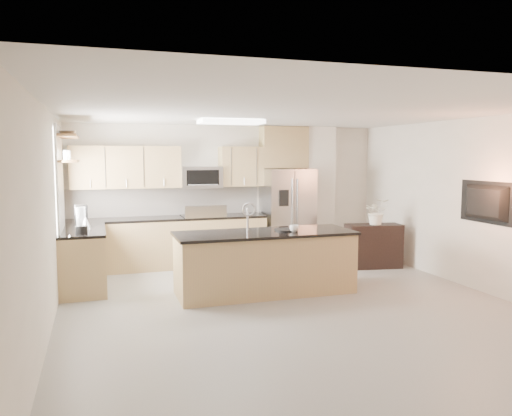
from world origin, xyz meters
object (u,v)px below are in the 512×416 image
object	(u,v)px
microwave	(201,177)
kettle	(86,223)
cup	(294,228)
television	(482,202)
range	(203,240)
flower_vase	(377,205)
platter	(286,230)
bowl	(67,132)
island	(265,262)
credenza	(373,246)
blender	(81,222)
refrigerator	(287,215)
coffee_maker	(81,216)

from	to	relation	value
microwave	kettle	size ratio (longest dim) A/B	3.44
cup	television	size ratio (longest dim) A/B	0.12
range	flower_vase	world-z (taller)	flower_vase
kettle	flower_vase	world-z (taller)	flower_vase
platter	television	distance (m)	2.89
television	flower_vase	bearing A→B (deg)	16.80
kettle	bowl	world-z (taller)	bowl
island	credenza	world-z (taller)	island
range	microwave	bearing A→B (deg)	90.00
range	credenza	xyz separation A→B (m)	(2.91, -1.15, -0.08)
credenza	bowl	xyz separation A→B (m)	(-5.16, 0.25, 1.99)
credenza	blender	distance (m)	5.05
microwave	island	xyz separation A→B (m)	(0.49, -2.27, -1.17)
microwave	bowl	distance (m)	2.58
credenza	television	world-z (taller)	television
kettle	platter	bearing A→B (deg)	-19.42
refrigerator	cup	bearing A→B (deg)	-108.91
flower_vase	kettle	bearing A→B (deg)	178.87
credenza	flower_vase	distance (m)	0.76
microwave	kettle	xyz separation A→B (m)	(-2.02, -1.23, -0.61)
island	bowl	xyz separation A→B (m)	(-2.74, 1.25, 1.92)
range	flower_vase	distance (m)	3.24
flower_vase	coffee_maker	bearing A→B (deg)	174.72
refrigerator	cup	xyz separation A→B (m)	(-0.77, -2.25, 0.08)
microwave	bowl	size ratio (longest dim) A/B	2.13
credenza	blender	xyz separation A→B (m)	(-4.99, -0.43, 0.69)
kettle	blender	bearing A→B (deg)	-96.00
blender	television	world-z (taller)	television
microwave	blender	xyz separation A→B (m)	(-2.07, -1.70, -0.54)
island	refrigerator	bearing A→B (deg)	61.07
range	blender	world-z (taller)	blender
credenza	bowl	distance (m)	5.54
range	flower_vase	size ratio (longest dim) A/B	1.59
flower_vase	television	world-z (taller)	television
kettle	television	size ratio (longest dim) A/B	0.21
credenza	platter	distance (m)	2.35
flower_vase	bowl	bearing A→B (deg)	176.58
platter	credenza	bearing A→B (deg)	24.91
refrigerator	television	bearing A→B (deg)	-58.96
microwave	flower_vase	size ratio (longest dim) A/B	1.06
refrigerator	flower_vase	world-z (taller)	refrigerator
range	flower_vase	xyz separation A→B (m)	(2.93, -1.20, 0.68)
microwave	blender	bearing A→B (deg)	-140.61
microwave	cup	world-z (taller)	microwave
bowl	television	size ratio (longest dim) A/B	0.33
island	platter	distance (m)	0.58
platter	island	bearing A→B (deg)	-174.19
cup	flower_vase	world-z (taller)	flower_vase
microwave	bowl	xyz separation A→B (m)	(-2.25, -1.02, 0.75)
flower_vase	television	distance (m)	2.01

